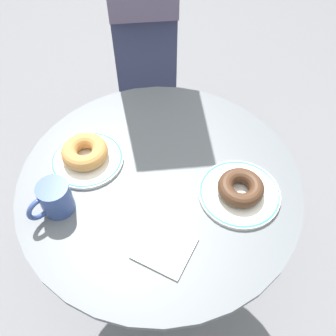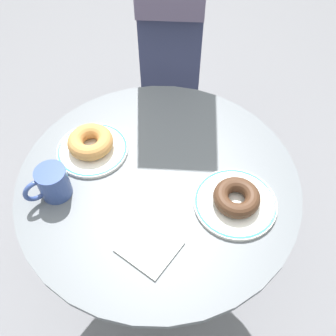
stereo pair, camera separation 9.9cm
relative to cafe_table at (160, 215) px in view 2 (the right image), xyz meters
name	(u,v)px [view 2 (the right image)]	position (x,y,z in m)	size (l,w,h in m)	color
ground_plane	(162,280)	(0.00, 0.00, -0.54)	(7.00, 7.00, 0.02)	slate
cafe_table	(160,215)	(0.00, 0.00, 0.00)	(0.76, 0.76, 0.72)	#565B60
plate_left	(93,149)	(-0.21, -0.01, 0.20)	(0.20, 0.20, 0.01)	white
plate_right	(235,203)	(0.21, 0.03, 0.20)	(0.21, 0.21, 0.01)	white
donut_old_fashioned	(90,142)	(-0.22, -0.01, 0.23)	(0.13, 0.13, 0.04)	#BC7F42
donut_chocolate	(237,197)	(0.21, 0.03, 0.22)	(0.12, 0.12, 0.04)	#422819
paper_napkin	(149,246)	(0.08, -0.18, 0.19)	(0.12, 0.12, 0.01)	white
coffee_mug	(52,183)	(-0.21, -0.17, 0.24)	(0.08, 0.11, 0.09)	#334784
person_figure	(173,1)	(-0.31, 0.64, 0.31)	(0.38, 0.47, 1.70)	#2D3351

